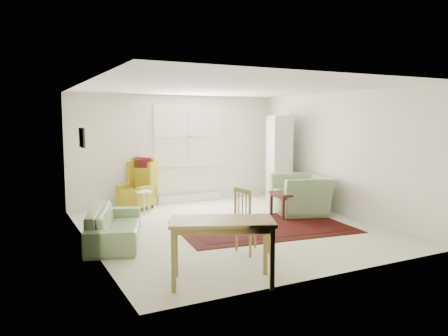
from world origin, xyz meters
name	(u,v)px	position (x,y,z in m)	size (l,w,h in m)	color
room	(227,157)	(0.02, 0.21, 1.26)	(5.04, 5.54, 2.51)	beige
rug	(263,226)	(0.50, -0.27, 0.02)	(3.07, 1.97, 0.03)	black
sofa	(115,218)	(-2.10, 0.01, 0.38)	(1.89, 0.74, 0.76)	#769161
armchair	(302,191)	(1.87, 0.41, 0.47)	(1.21, 1.06, 0.95)	#769161
wingback_chair	(136,184)	(-1.09, 2.35, 0.56)	(0.64, 0.68, 1.12)	#B39C1B
coffee_table	(289,204)	(1.43, 0.25, 0.25)	(0.61, 0.61, 0.50)	#3D1812
stool	(144,202)	(-1.07, 1.85, 0.24)	(0.36, 0.36, 0.48)	white
cabinet	(279,159)	(2.10, 1.58, 1.02)	(0.43, 0.81, 2.03)	silver
desk	(222,251)	(-1.38, -2.35, 0.39)	(1.22, 0.61, 0.77)	olive
desk_chair	(253,220)	(-0.43, -1.47, 0.48)	(0.42, 0.42, 0.96)	olive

